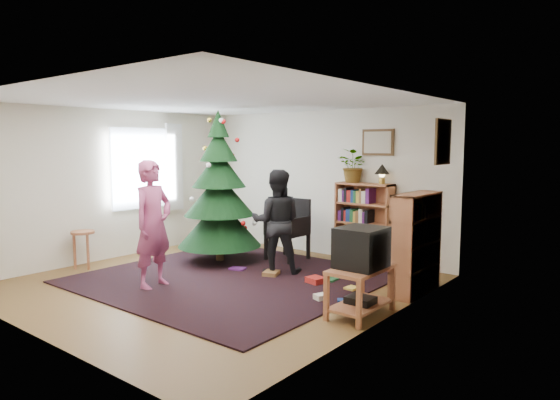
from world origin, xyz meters
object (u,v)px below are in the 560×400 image
Objects in this scene: person_by_chair at (277,222)px; potted_plant at (354,166)px; picture_back at (378,142)px; bookshelf_back at (364,222)px; tv_stand at (361,287)px; armchair at (291,227)px; crt_tv at (361,247)px; stool at (83,240)px; person_standing at (153,224)px; picture_right at (443,142)px; bookshelf_right at (416,242)px; table_lamp at (382,171)px; christmas_tree at (219,199)px.

potted_plant reaches higher than person_by_chair.
bookshelf_back is at bearing -137.52° from picture_back.
picture_back reaches higher than person_by_chair.
tv_stand is 0.82× the size of armchair.
armchair is (-1.22, -0.67, -1.40)m from picture_back.
person_by_chair is at bearing -119.04° from picture_back.
crt_tv is 4.50m from stool.
armchair is 0.60× the size of person_standing.
picture_right is at bearing 81.26° from tv_stand.
person_by_chair is (-1.91, 0.86, 0.46)m from tv_stand.
picture_right is 1.37m from bookshelf_right.
bookshelf_right is 2.46m from armchair.
potted_plant reaches higher than person_standing.
potted_plant reaches higher than bookshelf_right.
picture_back is 4.86m from stool.
picture_back is at bearing 30.17° from armchair.
table_lamp is (1.81, 3.00, 0.66)m from person_standing.
picture_back is 1.30m from bookshelf_back.
stool is 1.74m from person_standing.
person_standing is at bearing -117.93° from picture_back.
table_lamp reaches higher than bookshelf_back.
picture_right reaches higher than armchair.
christmas_tree is at bearing -143.14° from picture_back.
picture_right reaches higher than picture_back.
potted_plant is (0.50, 1.39, 0.80)m from person_by_chair.
christmas_tree is 4.51× the size of potted_plant.
table_lamp is (1.00, 1.39, 0.74)m from person_by_chair.
picture_right is 5.49m from stool.
armchair is (-2.29, 1.71, 0.23)m from tv_stand.
christmas_tree is 1.59× the size of person_by_chair.
picture_right is 1.02× the size of stool.
picture_right reaches higher than stool.
crt_tv is 0.30× the size of person_standing.
tv_stand is at bearing -83.44° from person_standing.
stool is 3.02m from person_by_chair.
picture_back is at bearing 151.31° from picture_right.
person_by_chair is (-1.91, 0.86, 0.00)m from crt_tv.
table_lamp is at bearing 153.29° from picture_right.
person_standing reaches higher than bookshelf_back.
picture_back is at bearing 42.48° from bookshelf_back.
tv_stand is at bearing -98.74° from picture_right.
tv_stand is at bearing 174.29° from bookshelf_right.
bookshelf_right is 4.97m from stool.
bookshelf_back is (-0.15, -0.14, -1.29)m from picture_back.
potted_plant is 1.75× the size of table_lamp.
bookshelf_right is 4.14× the size of table_lamp.
table_lamp is at bearing -39.91° from person_standing.
bookshelf_right is (1.19, -1.18, -1.29)m from picture_back.
picture_right is 2.34m from tv_stand.
picture_back is 2.71m from christmas_tree.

